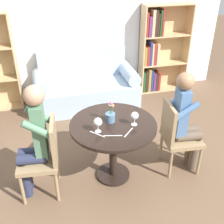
# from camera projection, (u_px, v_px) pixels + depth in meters

# --- Properties ---
(ground_plane) EXTENTS (16.00, 16.00, 0.00)m
(ground_plane) POSITION_uv_depth(u_px,v_px,m) (113.00, 175.00, 3.42)
(ground_plane) COLOR brown
(back_wall) EXTENTS (5.20, 0.05, 2.70)m
(back_wall) POSITION_uv_depth(u_px,v_px,m) (78.00, 20.00, 4.65)
(back_wall) COLOR silver
(back_wall) RESTS_ON ground_plane
(round_table) EXTENTS (0.95, 0.95, 0.74)m
(round_table) POSITION_uv_depth(u_px,v_px,m) (113.00, 135.00, 3.11)
(round_table) COLOR black
(round_table) RESTS_ON ground_plane
(couch) EXTENTS (1.72, 0.80, 0.92)m
(couch) POSITION_uv_depth(u_px,v_px,m) (86.00, 88.00, 4.82)
(couch) COLOR #9EB2C6
(couch) RESTS_ON ground_plane
(bookshelf_right) EXTENTS (0.89, 0.28, 1.59)m
(bookshelf_right) POSITION_uv_depth(u_px,v_px,m) (157.00, 51.00, 5.11)
(bookshelf_right) COLOR tan
(bookshelf_right) RESTS_ON ground_plane
(chair_left) EXTENTS (0.46, 0.46, 0.90)m
(chair_left) POSITION_uv_depth(u_px,v_px,m) (44.00, 155.00, 2.97)
(chair_left) COLOR #937A56
(chair_left) RESTS_ON ground_plane
(chair_right) EXTENTS (0.46, 0.46, 0.90)m
(chair_right) POSITION_uv_depth(u_px,v_px,m) (177.00, 134.00, 3.30)
(chair_right) COLOR #937A56
(chair_right) RESTS_ON ground_plane
(person_left) EXTENTS (0.44, 0.37, 1.30)m
(person_left) POSITION_uv_depth(u_px,v_px,m) (34.00, 141.00, 2.86)
(person_left) COLOR #282D47
(person_left) RESTS_ON ground_plane
(person_right) EXTENTS (0.44, 0.37, 1.27)m
(person_right) POSITION_uv_depth(u_px,v_px,m) (186.00, 121.00, 3.22)
(person_right) COLOR brown
(person_right) RESTS_ON ground_plane
(wine_glass_left) EXTENTS (0.09, 0.09, 0.16)m
(wine_glass_left) POSITION_uv_depth(u_px,v_px,m) (98.00, 122.00, 2.86)
(wine_glass_left) COLOR white
(wine_glass_left) RESTS_ON round_table
(wine_glass_right) EXTENTS (0.08, 0.08, 0.15)m
(wine_glass_right) POSITION_uv_depth(u_px,v_px,m) (135.00, 116.00, 2.97)
(wine_glass_right) COLOR white
(wine_glass_right) RESTS_ON round_table
(flower_vase) EXTENTS (0.11, 0.11, 0.25)m
(flower_vase) POSITION_uv_depth(u_px,v_px,m) (110.00, 116.00, 3.05)
(flower_vase) COLOR slate
(flower_vase) RESTS_ON round_table
(knife_left_setting) EXTENTS (0.13, 0.15, 0.00)m
(knife_left_setting) POSITION_uv_depth(u_px,v_px,m) (97.00, 134.00, 2.87)
(knife_left_setting) COLOR silver
(knife_left_setting) RESTS_ON round_table
(fork_left_setting) EXTENTS (0.14, 0.15, 0.00)m
(fork_left_setting) POSITION_uv_depth(u_px,v_px,m) (129.00, 132.00, 2.90)
(fork_left_setting) COLOR silver
(fork_left_setting) RESTS_ON round_table
(knife_right_setting) EXTENTS (0.19, 0.06, 0.00)m
(knife_right_setting) POSITION_uv_depth(u_px,v_px,m) (113.00, 136.00, 2.85)
(knife_right_setting) COLOR silver
(knife_right_setting) RESTS_ON round_table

